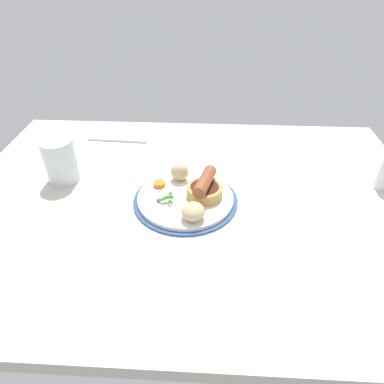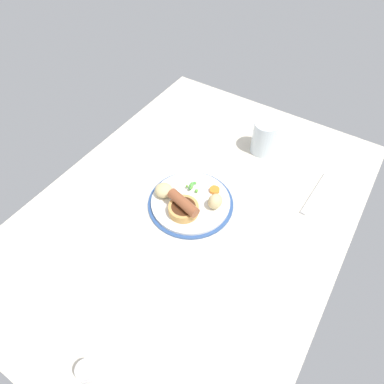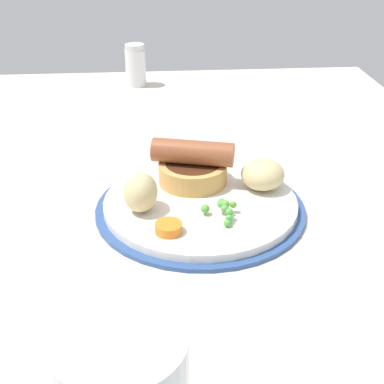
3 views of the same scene
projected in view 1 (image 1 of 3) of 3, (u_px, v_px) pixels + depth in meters
dining_table at (191, 203)px, 80.68cm from camera, size 110.00×80.00×3.00cm
dinner_plate at (185, 199)px, 78.42cm from camera, size 23.84×23.84×1.40cm
sausage_pudding at (205, 188)px, 76.91cm from camera, size 8.15×9.97×5.32cm
pea_pile at (167, 197)px, 75.83cm from camera, size 3.90×3.92×1.86cm
potato_chunk_0 at (180, 172)px, 82.04cm from camera, size 4.88×4.42×4.39cm
potato_chunk_2 at (193, 211)px, 70.79cm from camera, size 5.54×5.69×3.54cm
carrot_slice_0 at (159, 184)px, 81.00cm from camera, size 3.72×3.72×1.02cm
fork at (118, 140)px, 102.17cm from camera, size 18.06×2.47×0.60cm
drinking_glass at (60, 161)px, 82.82cm from camera, size 7.70×7.70×10.78cm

